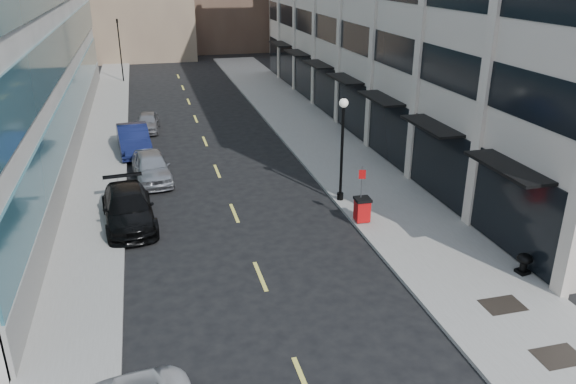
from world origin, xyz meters
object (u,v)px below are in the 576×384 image
car_black_pickup (128,208)px  urn_planter (524,261)px  car_silver_sedan (152,167)px  traffic_signal (117,23)px  sign_post (362,186)px  trash_bin (362,209)px  car_blue_sedan (134,139)px  lamppost (342,140)px  car_grey_sedan (148,122)px

car_black_pickup → urn_planter: bearing=-35.6°
car_black_pickup → car_silver_sedan: 5.52m
car_black_pickup → urn_planter: size_ratio=6.65×
traffic_signal → sign_post: (10.86, -36.55, -3.90)m
car_silver_sedan → trash_bin: bearing=-47.4°
car_blue_sedan → lamppost: size_ratio=1.00×
lamppost → car_blue_sedan: bearing=132.6°
car_grey_sedan → sign_post: sign_post is taller
car_blue_sedan → urn_planter: (14.13, -19.16, -0.21)m
traffic_signal → urn_planter: (15.10, -42.48, -5.08)m
trash_bin → sign_post: sign_post is taller
car_blue_sedan → sign_post: size_ratio=1.99×
lamppost → car_silver_sedan: bearing=148.8°
car_black_pickup → car_blue_sedan: 10.68m
sign_post → urn_planter: bearing=-37.1°
sign_post → car_grey_sedan: bearing=133.6°
traffic_signal → car_blue_sedan: traffic_signal is taller
traffic_signal → urn_planter: bearing=-70.4°
car_blue_sedan → sign_post: sign_post is taller
car_black_pickup → car_blue_sedan: size_ratio=1.04×
car_black_pickup → trash_bin: (10.20, -2.65, -0.02)m
car_silver_sedan → car_blue_sedan: 5.37m
car_grey_sedan → trash_bin: size_ratio=3.36×
car_grey_sedan → sign_post: bearing=-59.2°
trash_bin → sign_post: size_ratio=0.43×
trash_bin → traffic_signal: bearing=108.9°
traffic_signal → sign_post: 38.32m
trash_bin → urn_planter: bearing=-52.0°
car_silver_sedan → urn_planter: (13.20, -13.87, -0.15)m
car_blue_sedan → urn_planter: bearing=-58.5°
car_blue_sedan → car_grey_sedan: (0.96, 4.85, -0.21)m
urn_planter → sign_post: bearing=125.6°
car_black_pickup → sign_post: size_ratio=2.06×
car_blue_sedan → traffic_signal: bearing=87.5°
car_grey_sedan → lamppost: 18.07m
sign_post → lamppost: bearing=108.6°
car_grey_sedan → urn_planter: (13.17, -24.01, -0.01)m
traffic_signal → lamppost: traffic_signal is taller
trash_bin → sign_post: (-0.04, 0.10, 1.06)m
car_black_pickup → car_grey_sedan: size_ratio=1.42×
traffic_signal → car_blue_sedan: (0.97, -23.33, -4.86)m
traffic_signal → car_silver_sedan: 29.10m
car_blue_sedan → lamppost: 14.71m
car_grey_sedan → lamppost: lamppost is taller
car_silver_sedan → sign_post: size_ratio=1.79×
car_silver_sedan → car_grey_sedan: bearing=84.2°
car_blue_sedan → trash_bin: bearing=-58.2°
car_blue_sedan → sign_post: bearing=-58.1°
car_blue_sedan → sign_post: (9.89, -13.22, 0.96)m
car_black_pickup → car_blue_sedan: car_blue_sedan is taller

